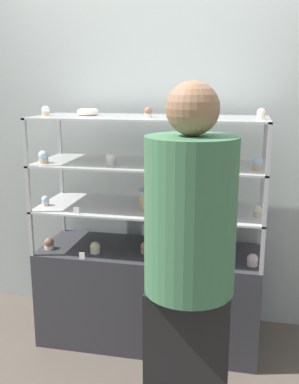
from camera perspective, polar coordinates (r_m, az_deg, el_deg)
ground_plane at (r=3.31m, az=0.00°, el=-17.96°), size 20.00×20.00×0.00m
back_wall at (r=3.26m, az=1.54°, el=5.99°), size 8.00×0.05×2.60m
display_base at (r=3.15m, az=0.00°, el=-12.88°), size 1.46×0.55×0.65m
display_riser_lower at (r=2.93m, az=0.00°, el=-2.24°), size 1.46×0.55×0.29m
display_riser_middle at (r=2.86m, az=0.00°, el=3.40°), size 1.46×0.55×0.29m
display_riser_upper at (r=2.83m, az=0.00°, el=9.24°), size 1.46×0.55×0.29m
layer_cake_centerpiece at (r=2.88m, az=0.42°, el=-0.93°), size 0.18×0.18×0.12m
sheet_cake_frosted at (r=2.74m, az=7.58°, el=3.92°), size 0.19×0.17×0.07m
cupcake_0 at (r=3.09m, az=-12.64°, el=-6.43°), size 0.07×0.07×0.08m
cupcake_1 at (r=2.97m, az=-6.91°, el=-7.05°), size 0.07×0.07×0.08m
cupcake_2 at (r=2.95m, az=-0.49°, el=-7.09°), size 0.07×0.07×0.08m
cupcake_3 at (r=2.83m, az=6.37°, el=-8.11°), size 0.07×0.07×0.08m
cupcake_4 at (r=2.82m, az=12.94°, el=-8.43°), size 0.07×0.07×0.08m
price_tag_0 at (r=2.88m, az=-8.57°, el=-8.01°), size 0.04×0.00×0.04m
cupcake_5 at (r=3.04m, az=-13.08°, el=-1.09°), size 0.05×0.05×0.07m
cupcake_6 at (r=2.80m, az=13.59°, el=-2.39°), size 0.05×0.05×0.07m
price_tag_1 at (r=2.80m, az=-9.28°, el=-2.38°), size 0.04×0.00×0.04m
cupcake_7 at (r=2.93m, az=-13.32°, el=4.34°), size 0.07×0.07×0.08m
cupcake_8 at (r=2.79m, az=-4.93°, el=4.18°), size 0.07×0.07×0.08m
cupcake_9 at (r=2.77m, az=4.20°, el=4.15°), size 0.07×0.07×0.08m
cupcake_10 at (r=2.70m, az=13.55°, el=3.56°), size 0.07×0.07×0.08m
price_tag_2 at (r=2.57m, az=4.07°, el=3.04°), size 0.04×0.00×0.04m
cupcake_11 at (r=2.98m, az=-13.06°, el=9.99°), size 0.05×0.05×0.06m
cupcake_12 at (r=2.75m, az=-0.18°, el=10.06°), size 0.05×0.05×0.06m
cupcake_13 at (r=2.70m, az=14.00°, el=9.60°), size 0.05×0.05×0.06m
price_tag_3 at (r=2.52m, az=6.77°, el=9.48°), size 0.04×0.00×0.04m
donut_glazed at (r=2.98m, az=-7.83°, el=10.04°), size 0.14×0.14×0.04m
customer_figure at (r=2.06m, az=5.06°, el=-9.20°), size 0.41×0.41×1.74m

